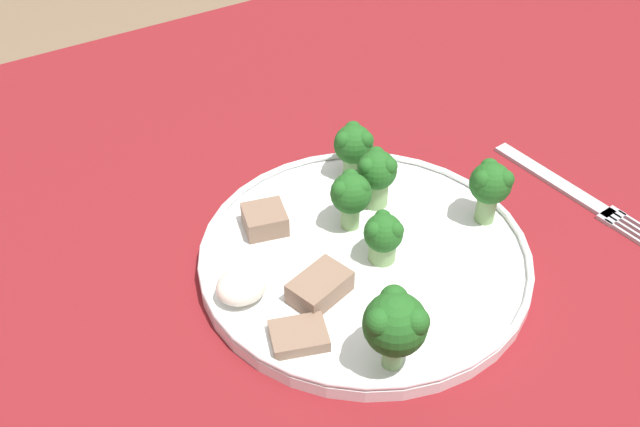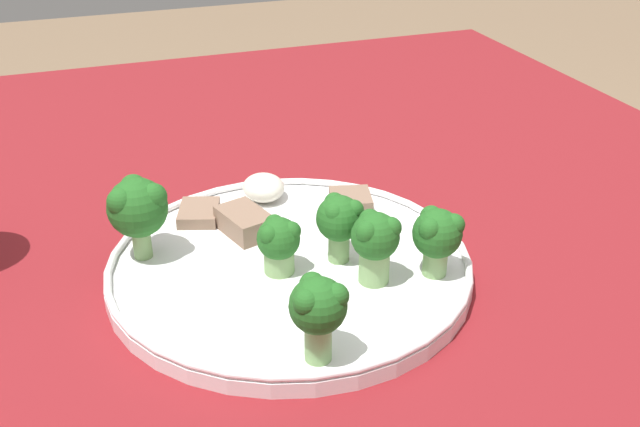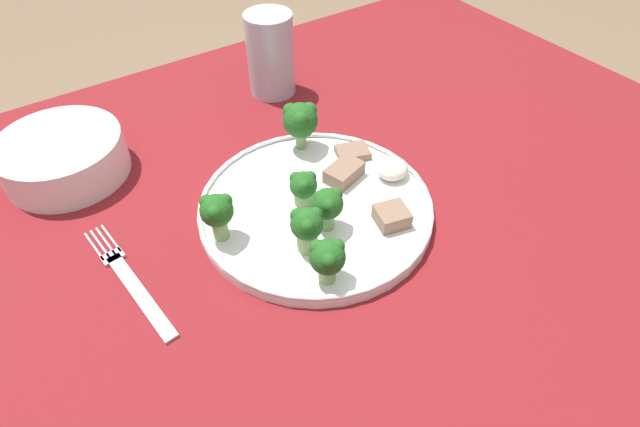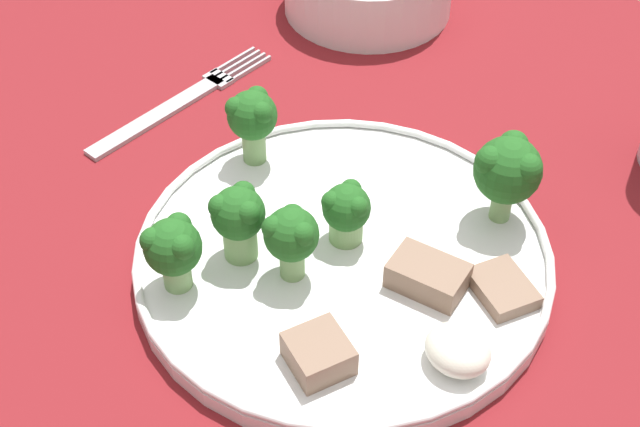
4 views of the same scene
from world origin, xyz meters
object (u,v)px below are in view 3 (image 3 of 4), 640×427
dinner_plate (316,207)px  drinking_glass (271,59)px  fork (130,280)px  cream_bowl (64,158)px

dinner_plate → drinking_glass: (0.10, 0.27, 0.05)m
dinner_plate → fork: (-0.22, 0.03, -0.01)m
cream_bowl → fork: bearing=-89.0°
dinner_plate → drinking_glass: 0.29m
dinner_plate → drinking_glass: drinking_glass is taller
dinner_plate → drinking_glass: bearing=69.8°
dinner_plate → cream_bowl: 0.34m
drinking_glass → cream_bowl: bearing=-175.8°
fork → drinking_glass: 0.41m
fork → drinking_glass: (0.32, 0.25, 0.05)m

